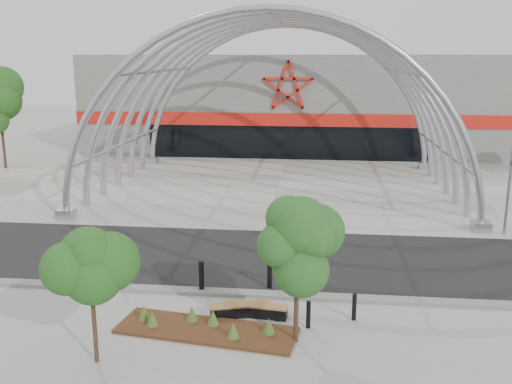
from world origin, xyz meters
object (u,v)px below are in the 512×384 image
Objects in this scene: street_tree_0 at (90,267)px; street_tree_1 at (297,246)px; signal_pole at (509,186)px; bench_0 at (241,310)px; bench_1 at (256,310)px; bollard_2 at (270,274)px.

street_tree_1 reaches higher than street_tree_0.
street_tree_1 is (-8.98, -10.98, 0.58)m from signal_pole.
bench_0 is at bearing 140.65° from street_tree_1.
signal_pole is 14.51m from bench_0.
street_tree_1 is at bearing -48.80° from bench_1.
bench_0 is (3.47, 3.12, -2.46)m from street_tree_0.
signal_pole reaches higher than street_tree_0.
street_tree_0 is 1.83× the size of bench_0.
street_tree_0 is 3.50× the size of bollard_2.
bench_1 is (3.94, 3.15, -2.46)m from street_tree_0.
street_tree_1 is 3.77× the size of bollard_2.
bollard_2 is (4.15, 5.42, -2.14)m from street_tree_0.
bollard_2 is at bearing 52.55° from street_tree_0.
street_tree_1 reaches higher than bench_0.
street_tree_1 reaches higher than bollard_2.
signal_pole is at bearing 35.71° from bollard_2.
signal_pole is at bearing 42.76° from bench_1.
street_tree_1 is at bearing -39.35° from bench_0.
bollard_2 is at bearing 73.45° from bench_0.
street_tree_1 is 1.97× the size of bench_0.
signal_pole reaches higher than bench_1.
signal_pole is 4.14× the size of bollard_2.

